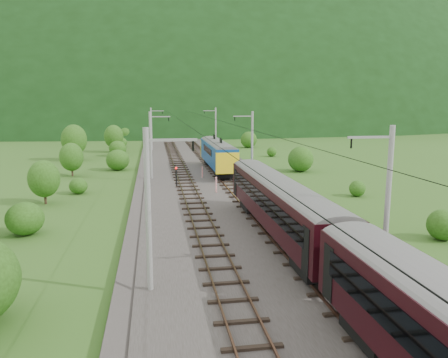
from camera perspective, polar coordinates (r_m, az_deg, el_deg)
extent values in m
plane|color=#34591B|center=(23.47, 6.24, -13.80)|extent=(600.00, 600.00, 0.00)
cube|color=#38332D|center=(32.57, 1.56, -6.55)|extent=(14.00, 220.00, 0.30)
cube|color=#523223|center=(32.06, -3.95, -6.20)|extent=(0.08, 220.00, 0.15)
cube|color=#523223|center=(32.22, -1.40, -6.10)|extent=(0.08, 220.00, 0.15)
cube|color=black|center=(32.17, -2.67, -6.39)|extent=(2.40, 220.00, 0.12)
cube|color=#523223|center=(32.82, 4.46, -5.82)|extent=(0.08, 220.00, 0.15)
cube|color=#523223|center=(33.18, 6.88, -5.69)|extent=(0.08, 220.00, 0.15)
cube|color=black|center=(33.03, 5.67, -5.98)|extent=(2.40, 220.00, 0.12)
cylinder|color=gray|center=(21.30, -9.88, -4.15)|extent=(0.28, 0.28, 8.00)
cube|color=gray|center=(20.75, -6.84, 5.09)|extent=(2.40, 0.12, 0.12)
cylinder|color=black|center=(20.84, -4.06, 4.33)|extent=(0.10, 0.10, 0.50)
cylinder|color=gray|center=(52.91, -9.55, 4.35)|extent=(0.28, 0.28, 8.00)
cube|color=gray|center=(52.69, -8.34, 8.06)|extent=(2.40, 0.12, 0.12)
cylinder|color=black|center=(52.73, -7.24, 7.76)|extent=(0.10, 0.10, 0.50)
cylinder|color=gray|center=(84.81, -9.47, 6.47)|extent=(0.28, 0.28, 8.00)
cube|color=gray|center=(84.68, -8.71, 8.79)|extent=(2.40, 0.12, 0.12)
cylinder|color=black|center=(84.70, -8.03, 8.61)|extent=(0.10, 0.10, 0.50)
cylinder|color=gray|center=(116.77, -9.43, 7.44)|extent=(0.28, 0.28, 8.00)
cube|color=gray|center=(116.67, -8.88, 9.12)|extent=(2.40, 0.12, 0.12)
cylinder|color=black|center=(116.69, -8.38, 8.99)|extent=(0.10, 0.10, 0.50)
cylinder|color=gray|center=(148.74, -9.41, 7.98)|extent=(0.28, 0.28, 8.00)
cube|color=gray|center=(148.67, -8.98, 9.31)|extent=(2.40, 0.12, 0.12)
cylinder|color=black|center=(148.68, -8.59, 9.20)|extent=(0.10, 0.10, 0.50)
cylinder|color=gray|center=(24.47, 20.59, -2.79)|extent=(0.28, 0.28, 8.00)
cube|color=gray|center=(23.40, 18.55, 5.20)|extent=(2.40, 0.12, 0.12)
cylinder|color=black|center=(22.98, 16.29, 4.49)|extent=(0.10, 0.10, 0.50)
cylinder|color=gray|center=(54.26, 3.70, 4.61)|extent=(0.28, 0.28, 8.00)
cube|color=gray|center=(53.79, 2.48, 8.20)|extent=(2.40, 0.12, 0.12)
cylinder|color=black|center=(53.61, 1.42, 7.88)|extent=(0.10, 0.10, 0.50)
cylinder|color=gray|center=(85.66, -1.09, 6.64)|extent=(0.28, 0.28, 8.00)
cube|color=gray|center=(85.36, -1.91, 8.91)|extent=(2.40, 0.12, 0.12)
cylinder|color=black|center=(85.25, -2.58, 8.70)|extent=(0.10, 0.10, 0.50)
cylinder|color=gray|center=(117.39, -3.32, 7.57)|extent=(0.28, 0.28, 8.00)
cube|color=gray|center=(117.17, -3.93, 9.22)|extent=(2.40, 0.12, 0.12)
cylinder|color=black|center=(117.09, -4.42, 9.07)|extent=(0.10, 0.10, 0.50)
cylinder|color=gray|center=(149.23, -4.60, 8.09)|extent=(0.28, 0.28, 8.00)
cube|color=gray|center=(149.06, -5.08, 9.39)|extent=(2.40, 0.12, 0.12)
cylinder|color=black|center=(148.99, -5.47, 9.27)|extent=(0.10, 0.10, 0.50)
cylinder|color=black|center=(30.94, -2.77, 5.67)|extent=(0.03, 198.00, 0.03)
cylinder|color=black|center=(31.83, 5.89, 5.75)|extent=(0.03, 198.00, 0.03)
ellipsoid|color=black|center=(280.87, -8.07, 8.08)|extent=(504.00, 360.00, 244.00)
cube|color=black|center=(18.40, 19.70, -18.09)|extent=(1.99, 2.89, 0.81)
cube|color=black|center=(29.70, 7.20, -3.11)|extent=(2.62, 19.88, 2.71)
cylinder|color=slate|center=(29.45, 7.25, -0.80)|extent=(2.62, 19.78, 2.62)
cube|color=black|center=(29.29, 4.71, -2.60)|extent=(0.05, 17.49, 1.04)
cube|color=black|center=(30.03, 9.65, -2.39)|extent=(0.05, 17.49, 1.04)
cube|color=black|center=(23.91, 11.87, -10.97)|extent=(1.99, 2.89, 0.81)
cube|color=black|center=(36.65, 4.08, -3.34)|extent=(1.99, 2.89, 0.81)
cube|color=#11478C|center=(57.46, -0.87, 3.37)|extent=(2.62, 16.26, 2.71)
cylinder|color=slate|center=(57.33, -0.87, 4.58)|extent=(2.62, 16.18, 2.62)
cube|color=black|center=(57.25, -2.19, 3.66)|extent=(0.05, 14.31, 1.04)
cube|color=black|center=(57.63, 0.44, 3.71)|extent=(0.05, 14.31, 1.04)
cube|color=black|center=(52.13, 0.04, 0.72)|extent=(1.99, 2.89, 0.81)
cube|color=black|center=(63.27, -1.61, 2.38)|extent=(1.99, 2.89, 0.81)
cube|color=yellow|center=(65.29, -1.88, 4.02)|extent=(2.67, 0.50, 2.44)
cube|color=yellow|center=(49.71, 0.45, 2.10)|extent=(2.67, 0.50, 2.44)
cube|color=black|center=(60.23, -1.29, 5.45)|extent=(0.08, 1.60, 0.81)
cylinder|color=red|center=(53.29, -2.84, 0.91)|extent=(0.14, 0.14, 1.35)
cylinder|color=red|center=(44.62, -1.03, -0.74)|extent=(0.17, 0.17, 1.58)
cylinder|color=black|center=(47.61, -6.25, 0.16)|extent=(0.14, 0.14, 2.02)
sphere|color=red|center=(47.44, -6.28, 1.42)|extent=(0.24, 0.24, 0.24)
ellipsoid|color=#254712|center=(34.49, -24.56, -4.73)|extent=(2.67, 2.67, 2.40)
ellipsoid|color=#254712|center=(47.74, -18.49, -0.85)|extent=(1.87, 1.87, 1.68)
ellipsoid|color=#254712|center=(62.51, -13.71, 2.43)|extent=(3.22, 3.22, 2.89)
ellipsoid|color=#254712|center=(78.76, -13.72, 3.90)|extent=(3.01, 3.01, 2.71)
ellipsoid|color=#254712|center=(93.55, -13.23, 4.65)|extent=(2.26, 2.26, 2.04)
ellipsoid|color=#254712|center=(110.86, -12.70, 5.87)|extent=(3.89, 3.89, 3.50)
cylinder|color=black|center=(44.02, -22.35, -1.61)|extent=(0.24, 0.24, 2.25)
ellipsoid|color=#254712|center=(43.79, -22.46, 0.04)|extent=(2.90, 2.90, 3.48)
cylinder|color=black|center=(59.16, -19.23, 1.46)|extent=(0.24, 0.24, 2.34)
ellipsoid|color=#254712|center=(58.98, -19.31, 2.74)|extent=(3.00, 3.00, 3.61)
cylinder|color=black|center=(74.85, -18.92, 3.51)|extent=(0.24, 0.24, 3.16)
ellipsoid|color=#254712|center=(74.68, -19.00, 4.88)|extent=(4.07, 4.07, 4.88)
cylinder|color=black|center=(84.97, -14.16, 4.34)|extent=(0.24, 0.24, 2.79)
ellipsoid|color=#254712|center=(84.83, -14.21, 5.41)|extent=(3.58, 3.58, 4.30)
ellipsoid|color=#254712|center=(33.90, 26.68, -5.55)|extent=(2.16, 2.16, 1.94)
ellipsoid|color=#254712|center=(46.06, 17.01, -1.29)|extent=(1.63, 1.63, 1.47)
ellipsoid|color=#254712|center=(60.43, 9.99, 2.42)|extent=(3.46, 3.46, 3.11)
ellipsoid|color=#254712|center=(76.44, 6.26, 3.50)|extent=(1.68, 1.68, 1.51)
ellipsoid|color=#254712|center=(90.64, 3.25, 5.05)|extent=(3.35, 3.35, 3.01)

